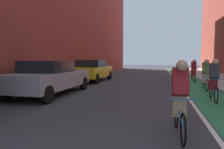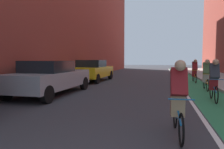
% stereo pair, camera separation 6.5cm
% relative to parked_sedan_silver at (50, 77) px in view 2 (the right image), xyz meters
% --- Properties ---
extents(ground_plane, '(82.56, 82.56, 0.00)m').
position_rel_parked_sedan_silver_xyz_m(ground_plane, '(3.31, 5.87, -0.79)').
color(ground_plane, '#38383D').
extents(bike_lane_paint, '(1.60, 37.53, 0.00)m').
position_rel_parked_sedan_silver_xyz_m(bike_lane_paint, '(6.87, 7.87, -0.79)').
color(bike_lane_paint, '#2D8451').
rests_on(bike_lane_paint, ground).
extents(lane_divider_stripe, '(0.12, 37.53, 0.00)m').
position_rel_parked_sedan_silver_xyz_m(lane_divider_stripe, '(5.97, 7.87, -0.79)').
color(lane_divider_stripe, white).
rests_on(lane_divider_stripe, ground).
extents(parked_sedan_silver, '(2.06, 4.66, 1.53)m').
position_rel_parked_sedan_silver_xyz_m(parked_sedan_silver, '(0.00, 0.00, 0.00)').
color(parked_sedan_silver, '#9EA0A8').
rests_on(parked_sedan_silver, ground).
extents(parked_sedan_yellow_cab, '(2.11, 4.32, 1.53)m').
position_rel_parked_sedan_silver_xyz_m(parked_sedan_yellow_cab, '(-0.00, 5.88, -0.00)').
color(parked_sedan_yellow_cab, yellow).
rests_on(parked_sedan_yellow_cab, ground).
extents(cyclist_lead, '(0.48, 1.67, 1.59)m').
position_rel_parked_sedan_silver_xyz_m(cyclist_lead, '(5.22, -3.95, 0.02)').
color(cyclist_lead, black).
rests_on(cyclist_lead, ground).
extents(cyclist_mid, '(0.48, 1.70, 1.60)m').
position_rel_parked_sedan_silver_xyz_m(cyclist_mid, '(6.82, 0.16, 0.06)').
color(cyclist_mid, black).
rests_on(cyclist_mid, ground).
extents(cyclist_trailing, '(0.48, 1.67, 1.59)m').
position_rel_parked_sedan_silver_xyz_m(cyclist_trailing, '(7.10, 3.05, 0.02)').
color(cyclist_trailing, black).
rests_on(cyclist_trailing, ground).
extents(cyclist_far, '(0.48, 1.66, 1.58)m').
position_rel_parked_sedan_silver_xyz_m(cyclist_far, '(7.08, 6.79, 0.01)').
color(cyclist_far, black).
rests_on(cyclist_far, ground).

